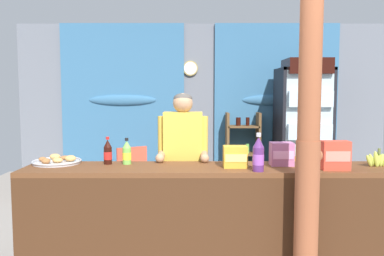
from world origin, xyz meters
TOP-DOWN VIEW (x-y plane):
  - ground_plane at (0.00, 1.18)m, footprint 7.65×7.65m
  - back_wall_curtained at (-0.01, 2.99)m, footprint 5.35×0.22m
  - stall_counter at (0.01, 0.35)m, footprint 3.15×0.54m
  - timber_post at (0.71, 0.04)m, footprint 0.20×0.18m
  - drink_fridge at (1.34, 2.40)m, footprint 0.68×0.68m
  - bottle_shelf_rack at (0.57, 2.71)m, footprint 0.48×0.28m
  - plastic_lawn_chair at (-0.88, 2.25)m, footprint 0.60×0.60m
  - shopkeeper at (-0.23, 0.92)m, footprint 0.48×0.42m
  - soda_bottle_grape_soda at (0.38, 0.26)m, footprint 0.09×0.09m
  - soda_bottle_cola at (-0.89, 0.59)m, footprint 0.07×0.07m
  - soda_bottle_lime_soda at (-0.72, 0.59)m, footprint 0.08×0.08m
  - snack_box_choco_powder at (0.22, 0.44)m, footprint 0.20×0.15m
  - snack_box_crackers at (1.02, 0.33)m, footprint 0.22×0.12m
  - snack_box_wafer at (0.63, 0.52)m, footprint 0.19×0.14m
  - pastry_tray at (-1.35, 0.62)m, footprint 0.43×0.43m
  - banana_bunch at (1.45, 0.47)m, footprint 0.26×0.07m

SIDE VIEW (x-z plane):
  - ground_plane at x=0.00m, z-range 0.00..0.00m
  - plastic_lawn_chair at x=-0.88m, z-range 0.06..0.92m
  - stall_counter at x=0.01m, z-range 0.11..1.06m
  - bottle_shelf_rack at x=0.57m, z-range 0.02..1.32m
  - pastry_tray at x=-1.35m, z-range 0.94..1.01m
  - shopkeeper at x=-0.23m, z-range 0.20..1.78m
  - banana_bunch at x=1.45m, z-range 0.93..1.10m
  - snack_box_choco_powder at x=0.22m, z-range 0.95..1.13m
  - soda_bottle_lime_soda at x=-0.72m, z-range 0.94..1.17m
  - snack_box_wafer at x=0.63m, z-range 0.95..1.15m
  - soda_bottle_cola at x=-0.89m, z-range 0.94..1.18m
  - snack_box_crackers at x=1.02m, z-range 0.95..1.19m
  - soda_bottle_grape_soda at x=0.38m, z-range 0.93..1.24m
  - drink_fridge at x=1.34m, z-range 0.09..2.11m
  - timber_post at x=0.71m, z-range -0.05..2.41m
  - back_wall_curtained at x=-0.01m, z-range 0.05..2.62m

